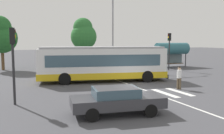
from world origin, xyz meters
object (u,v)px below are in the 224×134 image
object	(u,v)px
pedestrian_crossing_street	(179,76)
parked_car_silver	(101,62)
parked_car_champagne	(60,63)
bus_stop_shelter	(172,49)
city_transit_bus	(103,63)
background_tree_left	(1,35)
foreground_sedan	(117,99)
background_tree_right	(83,34)
parked_car_black	(80,62)
twin_arm_street_lamp	(113,24)
traffic_light_near_corner	(13,53)
traffic_light_far_corner	(169,45)

from	to	relation	value
pedestrian_crossing_street	parked_car_silver	bearing A→B (deg)	90.55
parked_car_champagne	parked_car_silver	xyz separation A→B (m)	(5.40, 0.14, 0.00)
bus_stop_shelter	parked_car_champagne	bearing A→B (deg)	168.01
city_transit_bus	background_tree_left	distance (m)	15.21
foreground_sedan	city_transit_bus	bearing A→B (deg)	73.15
parked_car_champagne	foreground_sedan	bearing A→B (deg)	-93.59
bus_stop_shelter	background_tree_left	distance (m)	21.71
parked_car_silver	background_tree_left	world-z (taller)	background_tree_left
city_transit_bus	parked_car_champagne	size ratio (longest dim) A/B	2.54
background_tree_right	foreground_sedan	bearing A→B (deg)	-103.13
parked_car_black	background_tree_left	bearing A→B (deg)	172.21
foreground_sedan	twin_arm_street_lamp	distance (m)	20.17
foreground_sedan	twin_arm_street_lamp	size ratio (longest dim) A/B	0.52
parked_car_silver	bus_stop_shelter	distance (m)	9.73
traffic_light_near_corner	pedestrian_crossing_street	bearing A→B (deg)	0.13
traffic_light_far_corner	background_tree_right	xyz separation A→B (m)	(-7.02, 12.22, 1.53)
twin_arm_street_lamp	background_tree_right	distance (m)	8.46
twin_arm_street_lamp	background_tree_right	xyz separation A→B (m)	(-1.34, 8.28, -1.12)
pedestrian_crossing_street	twin_arm_street_lamp	xyz separation A→B (m)	(0.67, 14.08, 4.68)
pedestrian_crossing_street	traffic_light_near_corner	distance (m)	11.53
pedestrian_crossing_street	foreground_sedan	xyz separation A→B (m)	(-6.82, -4.00, -0.20)
parked_car_champagne	bus_stop_shelter	size ratio (longest dim) A/B	0.95
parked_car_champagne	traffic_light_near_corner	xyz separation A→B (m)	(-5.81, -16.16, 2.15)
parked_car_black	parked_car_silver	distance (m)	2.72
background_tree_left	traffic_light_far_corner	bearing A→B (deg)	-23.16
bus_stop_shelter	traffic_light_near_corner	bearing A→B (deg)	-147.12
city_transit_bus	parked_car_champagne	bearing A→B (deg)	98.79
foreground_sedan	parked_car_champagne	xyz separation A→B (m)	(1.26, 20.13, 0.00)
city_transit_bus	background_tree_right	size ratio (longest dim) A/B	1.64
parked_car_silver	traffic_light_far_corner	xyz separation A→B (m)	(6.50, -6.12, 2.23)
background_tree_left	background_tree_right	bearing A→B (deg)	20.50
parked_car_black	traffic_light_near_corner	world-z (taller)	traffic_light_near_corner
parked_car_champagne	traffic_light_far_corner	world-z (taller)	traffic_light_far_corner
city_transit_bus	twin_arm_street_lamp	bearing A→B (deg)	61.68
pedestrian_crossing_street	traffic_light_near_corner	xyz separation A→B (m)	(-11.37, -0.03, 1.95)
pedestrian_crossing_street	traffic_light_far_corner	world-z (taller)	traffic_light_far_corner
foreground_sedan	twin_arm_street_lamp	bearing A→B (deg)	67.51
city_transit_bus	parked_car_silver	world-z (taller)	city_transit_bus
pedestrian_crossing_street	background_tree_right	size ratio (longest dim) A/B	0.25
parked_car_champagne	parked_car_black	distance (m)	2.81
city_transit_bus	bus_stop_shelter	distance (m)	14.86
city_transit_bus	bus_stop_shelter	bearing A→B (deg)	30.37
parked_car_champagne	traffic_light_far_corner	distance (m)	13.51
parked_car_silver	twin_arm_street_lamp	distance (m)	5.41
bus_stop_shelter	background_tree_right	xyz separation A→B (m)	(-9.55, 9.30, 2.11)
traffic_light_near_corner	bus_stop_shelter	distance (m)	24.11
parked_car_silver	bus_stop_shelter	size ratio (longest dim) A/B	0.95
parked_car_black	traffic_light_far_corner	xyz separation A→B (m)	(9.18, -6.64, 2.23)
parked_car_champagne	bus_stop_shelter	distance (m)	14.85
foreground_sedan	background_tree_left	bearing A→B (deg)	103.61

